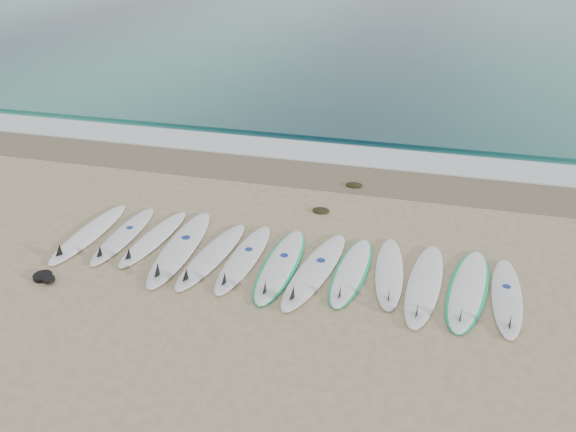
% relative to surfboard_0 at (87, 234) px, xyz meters
% --- Properties ---
extents(ground, '(120.00, 120.00, 0.00)m').
position_rel_surfboard_0_xyz_m(ground, '(3.92, 0.03, -0.06)').
color(ground, tan).
extents(ocean, '(120.00, 55.00, 0.03)m').
position_rel_surfboard_0_xyz_m(ocean, '(3.92, 32.53, -0.04)').
color(ocean, '#1B5853').
rests_on(ocean, ground).
extents(wet_sand_band, '(120.00, 1.80, 0.01)m').
position_rel_surfboard_0_xyz_m(wet_sand_band, '(3.92, 4.13, -0.05)').
color(wet_sand_band, '#6E6049').
rests_on(wet_sand_band, ground).
extents(foam_band, '(120.00, 1.40, 0.04)m').
position_rel_surfboard_0_xyz_m(foam_band, '(3.92, 5.53, -0.04)').
color(foam_band, silver).
rests_on(foam_band, ground).
extents(wave_crest, '(120.00, 1.00, 0.10)m').
position_rel_surfboard_0_xyz_m(wave_crest, '(3.92, 7.03, -0.01)').
color(wave_crest, '#1B5853').
rests_on(wave_crest, ground).
extents(surfboard_0, '(0.58, 2.53, 0.32)m').
position_rel_surfboard_0_xyz_m(surfboard_0, '(0.00, 0.00, 0.00)').
color(surfboard_0, white).
rests_on(surfboard_0, ground).
extents(surfboard_1, '(0.51, 2.36, 0.30)m').
position_rel_surfboard_0_xyz_m(surfboard_1, '(0.70, 0.11, -0.00)').
color(surfboard_1, white).
rests_on(surfboard_1, ground).
extents(surfboard_2, '(0.69, 2.35, 0.30)m').
position_rel_surfboard_0_xyz_m(surfboard_2, '(1.32, 0.15, -0.00)').
color(surfboard_2, white).
rests_on(surfboard_2, ground).
extents(surfboard_3, '(0.74, 2.89, 0.37)m').
position_rel_surfboard_0_xyz_m(surfboard_3, '(1.97, -0.06, 0.01)').
color(surfboard_3, white).
rests_on(surfboard_3, ground).
extents(surfboard_4, '(0.83, 2.55, 0.32)m').
position_rel_surfboard_0_xyz_m(surfboard_4, '(2.64, -0.16, -0.00)').
color(surfboard_4, white).
rests_on(surfboard_4, ground).
extents(surfboard_5, '(0.63, 2.51, 0.32)m').
position_rel_surfboard_0_xyz_m(surfboard_5, '(3.24, -0.10, -0.00)').
color(surfboard_5, white).
rests_on(surfboard_5, ground).
extents(surfboard_6, '(0.65, 2.58, 0.33)m').
position_rel_surfboard_0_xyz_m(surfboard_6, '(3.95, -0.12, -0.01)').
color(surfboard_6, white).
rests_on(surfboard_6, ground).
extents(surfboard_7, '(1.01, 2.75, 0.34)m').
position_rel_surfboard_0_xyz_m(surfboard_7, '(4.58, -0.17, 0.00)').
color(surfboard_7, white).
rests_on(surfboard_7, ground).
extents(surfboard_8, '(0.72, 2.36, 0.30)m').
position_rel_surfboard_0_xyz_m(surfboard_8, '(5.21, 0.00, -0.01)').
color(surfboard_8, white).
rests_on(surfboard_8, ground).
extents(surfboard_9, '(0.66, 2.36, 0.30)m').
position_rel_surfboard_0_xyz_m(surfboard_9, '(5.87, 0.11, -0.00)').
color(surfboard_9, white).
rests_on(surfboard_9, ground).
extents(surfboard_10, '(0.78, 2.67, 0.34)m').
position_rel_surfboard_0_xyz_m(surfboard_10, '(6.47, -0.11, 0.00)').
color(surfboard_10, white).
rests_on(surfboard_10, ground).
extents(surfboard_11, '(1.01, 2.66, 0.33)m').
position_rel_surfboard_0_xyz_m(surfboard_11, '(7.18, -0.04, -0.01)').
color(surfboard_11, white).
rests_on(surfboard_11, ground).
extents(surfboard_12, '(0.58, 2.35, 0.30)m').
position_rel_surfboard_0_xyz_m(surfboard_12, '(7.80, -0.13, -0.00)').
color(surfboard_12, silver).
rests_on(surfboard_12, ground).
extents(seaweed_near, '(0.37, 0.29, 0.07)m').
position_rel_surfboard_0_xyz_m(seaweed_near, '(4.22, 2.20, -0.02)').
color(seaweed_near, black).
rests_on(seaweed_near, ground).
extents(seaweed_far, '(0.39, 0.30, 0.08)m').
position_rel_surfboard_0_xyz_m(seaweed_far, '(4.71, 3.66, -0.02)').
color(seaweed_far, black).
rests_on(seaweed_far, ground).
extents(leash_coil, '(0.46, 0.36, 0.11)m').
position_rel_surfboard_0_xyz_m(leash_coil, '(0.11, -1.51, -0.01)').
color(leash_coil, black).
rests_on(leash_coil, ground).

